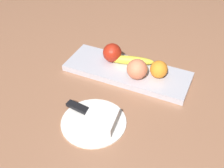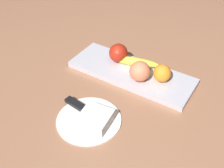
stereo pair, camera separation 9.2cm
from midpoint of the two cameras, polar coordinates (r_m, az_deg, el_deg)
name	(u,v)px [view 1 (the left image)]	position (r m, az deg, el deg)	size (l,w,h in m)	color
ground_plane	(124,67)	(1.08, 0.07, 3.35)	(2.40, 2.40, 0.00)	#996649
fruit_tray	(127,71)	(1.04, 0.57, 2.49)	(0.46, 0.17, 0.02)	#B9B8C3
apple	(112,53)	(1.06, -2.46, 6.29)	(0.07, 0.07, 0.07)	#AA2312
banana	(130,60)	(1.05, 1.13, 4.82)	(0.18, 0.03, 0.03)	yellow
orange_near_apple	(159,69)	(0.99, 6.90, 2.88)	(0.06, 0.06, 0.06)	orange
peach	(137,69)	(0.97, 2.44, 2.93)	(0.07, 0.07, 0.07)	#E57E57
dinner_plate	(94,121)	(0.87, -6.81, -7.73)	(0.20, 0.20, 0.01)	white
folded_napkin	(101,120)	(0.85, -5.42, -7.36)	(0.09, 0.09, 0.03)	white
knife	(83,110)	(0.90, -8.85, -5.37)	(0.18, 0.04, 0.01)	silver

